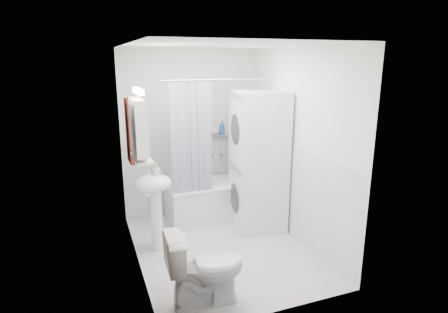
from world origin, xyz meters
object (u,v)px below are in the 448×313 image
object	(u,v)px
bathtub	(215,198)
sink	(154,195)
toilet	(205,268)
washer_dryer	(258,161)

from	to	relation	value
bathtub	sink	size ratio (longest dim) A/B	1.34
bathtub	toilet	distance (m)	2.00
bathtub	washer_dryer	size ratio (longest dim) A/B	0.75
bathtub	sink	bearing A→B (deg)	-146.28
washer_dryer	toilet	distance (m)	1.89
toilet	washer_dryer	bearing A→B (deg)	-38.15
toilet	sink	bearing A→B (deg)	14.69
washer_dryer	toilet	xyz separation A→B (m)	(-1.19, -1.36, -0.57)
sink	toilet	distance (m)	1.26
washer_dryer	toilet	bearing A→B (deg)	-123.26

